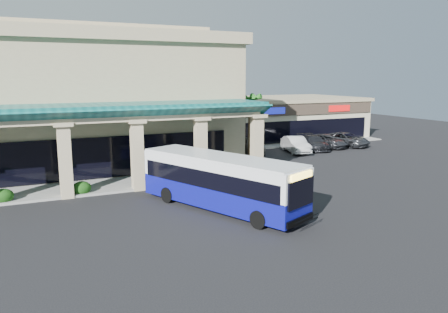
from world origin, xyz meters
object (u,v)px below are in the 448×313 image
car_extra (345,139)px  car_white (296,145)px  car_gray (325,141)px  pedestrian (285,190)px  car_red (313,143)px  transit_bus (220,183)px  car_silver (252,145)px

car_extra → car_white: bearing=172.3°
car_gray → pedestrian: bearing=-145.6°
pedestrian → car_red: bearing=-39.5°
car_gray → car_extra: size_ratio=0.96×
transit_bus → car_extra: (21.75, 15.10, -0.80)m
car_silver → car_gray: size_ratio=0.91×
car_white → car_silver: bearing=171.7°
car_silver → car_red: (6.65, -1.01, -0.06)m
car_silver → car_extra: car_silver is taller
transit_bus → car_gray: size_ratio=2.16×
car_silver → car_white: 4.35m
car_white → car_extra: (7.16, 1.07, -0.06)m
pedestrian → car_red: size_ratio=0.37×
transit_bus → pedestrian: bearing=-36.1°
transit_bus → car_white: 20.26m
car_gray → car_white: bearing=-176.7°
transit_bus → car_extra: bearing=11.5°
car_red → car_extra: bearing=17.3°
car_red → car_white: bearing=-153.0°
car_white → car_extra: 7.23m
car_white → car_gray: car_white is taller
car_silver → car_gray: car_silver is taller
pedestrian → car_white: (10.79, 14.89, -0.12)m
transit_bus → car_gray: 24.59m
pedestrian → car_red: (13.43, 15.58, -0.19)m
car_silver → car_extra: (11.17, -0.63, -0.05)m
car_white → car_gray: 4.81m
car_silver → car_gray: (8.65, -0.43, -0.08)m
car_gray → car_silver: bearing=165.2°
pedestrian → car_silver: bearing=-21.0°
car_gray → car_extra: car_extra is taller
car_white → car_red: (2.63, 0.68, -0.07)m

